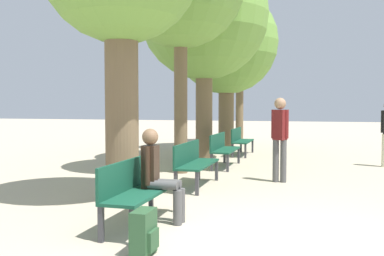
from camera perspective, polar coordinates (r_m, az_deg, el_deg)
ground_plane at (r=5.19m, az=9.91°, el=-15.02°), size 80.00×80.00×0.00m
bench_row_0 at (r=5.82m, az=-7.41°, el=-7.75°), size 0.49×1.69×0.87m
bench_row_1 at (r=8.47m, az=0.19°, el=-4.36°), size 0.49×1.69×0.87m
bench_row_2 at (r=11.21m, az=4.09°, el=-2.57°), size 0.49×1.69×0.87m
bench_row_3 at (r=13.99m, az=6.45°, el=-1.48°), size 0.49×1.69×0.87m
tree_row_2 at (r=12.60m, az=1.63°, el=14.64°), size 3.67×3.67×6.02m
tree_row_3 at (r=15.69m, az=4.62°, el=11.13°), size 3.69×3.69×5.72m
tree_row_4 at (r=18.59m, az=6.40°, el=10.86°), size 2.42×2.42×5.43m
person_seated at (r=5.90m, az=-4.51°, el=-5.91°), size 0.59×0.33×1.29m
backpack at (r=4.74m, az=-6.42°, el=-13.74°), size 0.23×0.35×0.49m
pedestrian_near at (r=9.10m, az=11.63°, el=-0.79°), size 0.36×0.29×1.77m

